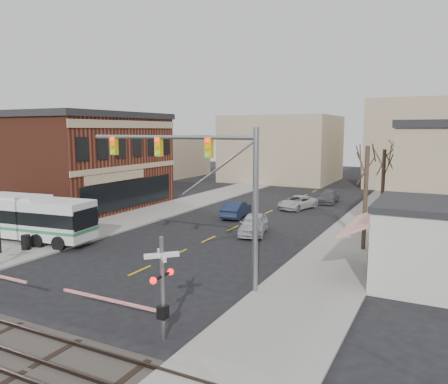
# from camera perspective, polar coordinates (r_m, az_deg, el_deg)

# --- Properties ---
(ground) EXTENTS (160.00, 160.00, 0.00)m
(ground) POSITION_cam_1_polar(r_m,az_deg,el_deg) (23.98, -13.95, -11.29)
(ground) COLOR black
(ground) RESTS_ON ground
(sidewalk_west) EXTENTS (5.00, 60.00, 0.12)m
(sidewalk_west) POSITION_cam_1_polar(r_m,az_deg,el_deg) (45.03, -6.40, -1.93)
(sidewalk_west) COLOR gray
(sidewalk_west) RESTS_ON ground
(sidewalk_east) EXTENTS (5.00, 60.00, 0.12)m
(sidewalk_east) POSITION_cam_1_polar(r_m,az_deg,el_deg) (38.17, 18.21, -4.11)
(sidewalk_east) COLOR gray
(sidewalk_east) RESTS_ON ground
(brick_building) EXTENTS (30.40, 15.40, 9.60)m
(brick_building) POSITION_cam_1_polar(r_m,az_deg,el_deg) (53.48, -24.84, 4.08)
(brick_building) COLOR #5F291B
(brick_building) RESTS_ON ground
(tree_east_a) EXTENTS (0.28, 0.28, 6.75)m
(tree_east_a) POSITION_cam_1_polar(r_m,az_deg,el_deg) (29.62, 17.98, -0.78)
(tree_east_a) COLOR #382B21
(tree_east_a) RESTS_ON sidewalk_east
(tree_east_b) EXTENTS (0.28, 0.28, 6.30)m
(tree_east_b) POSITION_cam_1_polar(r_m,az_deg,el_deg) (35.50, 20.00, 0.17)
(tree_east_b) COLOR #382B21
(tree_east_b) RESTS_ON sidewalk_east
(tree_east_c) EXTENTS (0.28, 0.28, 7.20)m
(tree_east_c) POSITION_cam_1_polar(r_m,az_deg,el_deg) (43.33, 21.63, 2.04)
(tree_east_c) COLOR #382B21
(tree_east_c) RESTS_ON sidewalk_east
(transit_bus) EXTENTS (12.32, 4.01, 3.12)m
(transit_bus) POSITION_cam_1_polar(r_m,az_deg,el_deg) (34.57, -25.49, -2.86)
(transit_bus) COLOR silver
(transit_bus) RESTS_ON ground
(traffic_signal_mast) EXTENTS (9.88, 0.30, 8.00)m
(traffic_signal_mast) POSITION_cam_1_polar(r_m,az_deg,el_deg) (21.71, -2.47, 2.46)
(traffic_signal_mast) COLOR gray
(traffic_signal_mast) RESTS_ON ground
(rr_crossing_east) EXTENTS (5.60, 1.36, 4.00)m
(rr_crossing_east) POSITION_cam_1_polar(r_m,az_deg,el_deg) (17.02, -9.25, -12.27)
(rr_crossing_east) COLOR gray
(rr_crossing_east) RESTS_ON ground
(trash_bin) EXTENTS (0.60, 0.60, 0.94)m
(trash_bin) POSITION_cam_1_polar(r_m,az_deg,el_deg) (31.50, -24.46, -5.99)
(trash_bin) COLOR black
(trash_bin) RESTS_ON sidewalk_west
(car_a) EXTENTS (2.92, 4.92, 1.57)m
(car_a) POSITION_cam_1_polar(r_m,az_deg,el_deg) (33.28, 3.89, -4.20)
(car_a) COLOR #B7B8BC
(car_a) RESTS_ON ground
(car_b) EXTENTS (2.16, 4.69, 1.49)m
(car_b) POSITION_cam_1_polar(r_m,az_deg,el_deg) (39.53, 1.60, -2.28)
(car_b) COLOR #17203A
(car_b) RESTS_ON ground
(car_c) EXTENTS (3.44, 5.17, 1.32)m
(car_c) POSITION_cam_1_polar(r_m,az_deg,el_deg) (44.38, 9.57, -1.36)
(car_c) COLOR #B4B4B4
(car_c) RESTS_ON ground
(car_d) EXTENTS (2.00, 4.61, 1.32)m
(car_d) POSITION_cam_1_polar(r_m,az_deg,el_deg) (48.86, 13.47, -0.61)
(car_d) COLOR #48474D
(car_d) RESTS_ON ground
(pedestrian_near) EXTENTS (0.46, 0.65, 1.68)m
(pedestrian_near) POSITION_cam_1_polar(r_m,az_deg,el_deg) (32.10, -21.82, -4.91)
(pedestrian_near) COLOR #5C4B4A
(pedestrian_near) RESTS_ON sidewalk_west
(pedestrian_far) EXTENTS (0.94, 1.04, 1.74)m
(pedestrian_far) POSITION_cam_1_polar(r_m,az_deg,el_deg) (37.36, -18.87, -2.94)
(pedestrian_far) COLOR #33345A
(pedestrian_far) RESTS_ON sidewalk_west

